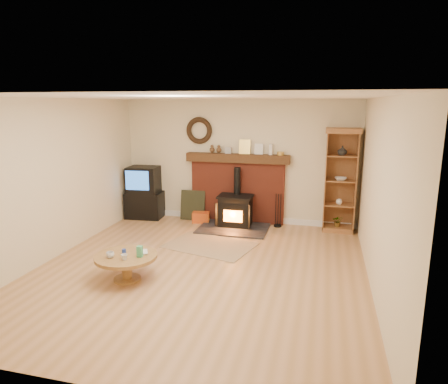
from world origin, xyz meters
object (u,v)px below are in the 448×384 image
(wood_stove, at_px, (235,212))
(curio_cabinet, at_px, (340,180))
(tv_unit, at_px, (144,193))
(coffee_table, at_px, (126,260))

(wood_stove, relative_size, curio_cabinet, 0.68)
(tv_unit, relative_size, coffee_table, 1.29)
(curio_cabinet, distance_m, coffee_table, 4.44)
(coffee_table, bearing_deg, wood_stove, 71.65)
(wood_stove, xyz_separation_m, tv_unit, (-2.12, 0.20, 0.23))
(tv_unit, bearing_deg, coffee_table, -69.32)
(wood_stove, height_order, coffee_table, wood_stove)
(curio_cabinet, relative_size, coffee_table, 2.29)
(tv_unit, bearing_deg, wood_stove, -5.39)
(wood_stove, bearing_deg, tv_unit, 174.61)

